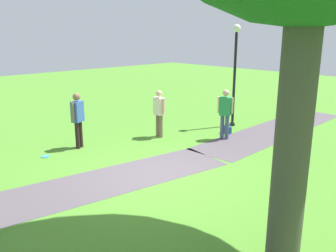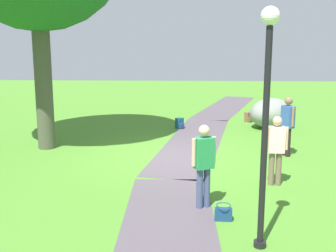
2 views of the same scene
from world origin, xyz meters
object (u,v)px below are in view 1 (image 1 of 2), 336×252
object	(u,v)px
lamp_post	(235,65)
passerby_on_path	(159,110)
handbag_on_grass	(227,129)
man_near_boulder	(78,116)
woman_with_handbag	(225,111)
frisbee_on_grass	(45,156)

from	to	relation	value
lamp_post	passerby_on_path	xyz separation A→B (m)	(3.03, -0.82, -1.38)
passerby_on_path	handbag_on_grass	distance (m)	2.56
lamp_post	man_near_boulder	xyz separation A→B (m)	(5.62, -1.66, -1.30)
man_near_boulder	handbag_on_grass	distance (m)	5.18
man_near_boulder	passerby_on_path	bearing A→B (deg)	162.02
woman_with_handbag	passerby_on_path	size ratio (longest dim) A/B	1.04
woman_with_handbag	handbag_on_grass	world-z (taller)	woman_with_handbag
passerby_on_path	handbag_on_grass	world-z (taller)	passerby_on_path
man_near_boulder	frisbee_on_grass	size ratio (longest dim) A/B	7.14
woman_with_handbag	passerby_on_path	distance (m)	2.20
passerby_on_path	frisbee_on_grass	distance (m)	3.93
lamp_post	passerby_on_path	size ratio (longest dim) A/B	2.33
passerby_on_path	handbag_on_grass	size ratio (longest dim) A/B	4.94
frisbee_on_grass	lamp_post	bearing A→B (deg)	166.72
lamp_post	woman_with_handbag	bearing A→B (deg)	27.97
man_near_boulder	frisbee_on_grass	bearing A→B (deg)	3.21
lamp_post	handbag_on_grass	world-z (taller)	lamp_post
lamp_post	frisbee_on_grass	distance (m)	7.33
man_near_boulder	lamp_post	bearing A→B (deg)	163.51
woman_with_handbag	man_near_boulder	xyz separation A→B (m)	(4.00, -2.52, 0.03)
man_near_boulder	frisbee_on_grass	distance (m)	1.52
handbag_on_grass	frisbee_on_grass	bearing A→B (deg)	-20.02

